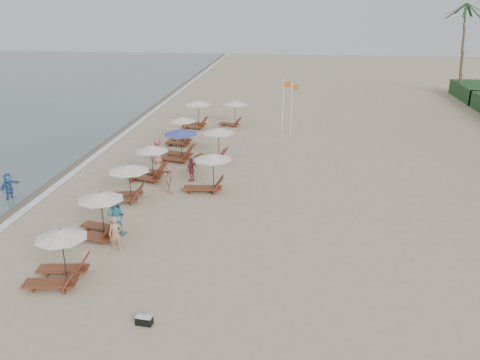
# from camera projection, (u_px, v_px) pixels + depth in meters

# --- Properties ---
(ground) EXTENTS (160.00, 160.00, 0.00)m
(ground) POSITION_uv_depth(u_px,v_px,m) (227.00, 245.00, 22.80)
(ground) COLOR tan
(ground) RESTS_ON ground
(wet_sand_band) EXTENTS (3.20, 140.00, 0.01)m
(wet_sand_band) POSITION_uv_depth(u_px,v_px,m) (64.00, 165.00, 33.49)
(wet_sand_band) COLOR #6B5E4C
(wet_sand_band) RESTS_ON ground
(foam_line) EXTENTS (0.50, 140.00, 0.02)m
(foam_line) POSITION_uv_depth(u_px,v_px,m) (82.00, 166.00, 33.35)
(foam_line) COLOR white
(foam_line) RESTS_ON ground
(lounger_station_0) EXTENTS (2.54, 2.11, 2.30)m
(lounger_station_0) POSITION_uv_depth(u_px,v_px,m) (58.00, 259.00, 19.47)
(lounger_station_0) COLOR brown
(lounger_station_0) RESTS_ON ground
(lounger_station_1) EXTENTS (2.54, 2.21, 2.24)m
(lounger_station_1) POSITION_uv_depth(u_px,v_px,m) (98.00, 215.00, 23.20)
(lounger_station_1) COLOR brown
(lounger_station_1) RESTS_ON ground
(lounger_station_2) EXTENTS (2.48, 2.30, 2.08)m
(lounger_station_2) POSITION_uv_depth(u_px,v_px,m) (127.00, 181.00, 27.32)
(lounger_station_2) COLOR brown
(lounger_station_2) RESTS_ON ground
(lounger_station_3) EXTENTS (2.60, 2.50, 2.14)m
(lounger_station_3) POSITION_uv_depth(u_px,v_px,m) (148.00, 164.00, 30.71)
(lounger_station_3) COLOR brown
(lounger_station_3) RESTS_ON ground
(lounger_station_4) EXTENTS (2.80, 2.46, 2.19)m
(lounger_station_4) POSITION_uv_depth(u_px,v_px,m) (178.00, 145.00, 34.23)
(lounger_station_4) COLOR brown
(lounger_station_4) RESTS_ON ground
(lounger_station_5) EXTENTS (2.39, 2.02, 2.15)m
(lounger_station_5) POSITION_uv_depth(u_px,v_px,m) (180.00, 131.00, 37.89)
(lounger_station_5) COLOR brown
(lounger_station_5) RESTS_ON ground
(lounger_station_6) EXTENTS (2.59, 2.25, 2.37)m
(lounger_station_6) POSITION_uv_depth(u_px,v_px,m) (196.00, 114.00, 42.65)
(lounger_station_6) COLOR brown
(lounger_station_6) RESTS_ON ground
(inland_station_0) EXTENTS (2.88, 2.24, 2.22)m
(inland_station_0) POSITION_uv_depth(u_px,v_px,m) (208.00, 171.00, 28.57)
(inland_station_0) COLOR brown
(inland_station_0) RESTS_ON ground
(inland_station_1) EXTENTS (2.81, 2.26, 2.22)m
(inland_station_1) POSITION_uv_depth(u_px,v_px,m) (215.00, 141.00, 34.14)
(inland_station_1) COLOR brown
(inland_station_1) RESTS_ON ground
(inland_station_2) EXTENTS (2.60, 2.24, 2.22)m
(inland_station_2) POSITION_uv_depth(u_px,v_px,m) (233.00, 110.00, 43.15)
(inland_station_2) COLOR brown
(inland_station_2) RESTS_ON ground
(beachgoer_near) EXTENTS (0.65, 0.48, 1.64)m
(beachgoer_near) POSITION_uv_depth(u_px,v_px,m) (116.00, 234.00, 21.96)
(beachgoer_near) COLOR tan
(beachgoer_near) RESTS_ON ground
(beachgoer_mid_a) EXTENTS (0.95, 0.75, 1.91)m
(beachgoer_mid_a) POSITION_uv_depth(u_px,v_px,m) (116.00, 215.00, 23.50)
(beachgoer_mid_a) COLOR teal
(beachgoer_mid_a) RESTS_ON ground
(beachgoer_mid_b) EXTENTS (0.81, 1.18, 1.68)m
(beachgoer_mid_b) POSITION_uv_depth(u_px,v_px,m) (170.00, 180.00, 28.43)
(beachgoer_mid_b) COLOR #905549
(beachgoer_mid_b) RESTS_ON ground
(beachgoer_far_a) EXTENTS (0.77, 0.95, 1.51)m
(beachgoer_far_a) POSITION_uv_depth(u_px,v_px,m) (191.00, 169.00, 30.36)
(beachgoer_far_a) COLOR #A84352
(beachgoer_far_a) RESTS_ON ground
(beachgoer_far_b) EXTENTS (0.75, 0.97, 1.75)m
(beachgoer_far_b) POSITION_uv_depth(u_px,v_px,m) (158.00, 151.00, 33.63)
(beachgoer_far_b) COLOR #B56D62
(beachgoer_far_b) RESTS_ON ground
(waterline_walker) EXTENTS (0.76, 1.48, 1.52)m
(waterline_walker) POSITION_uv_depth(u_px,v_px,m) (9.00, 186.00, 27.62)
(waterline_walker) COLOR #315B95
(waterline_walker) RESTS_ON ground
(duffel_bag) EXTENTS (0.60, 0.34, 0.32)m
(duffel_bag) POSITION_uv_depth(u_px,v_px,m) (144.00, 320.00, 17.20)
(duffel_bag) COLOR black
(duffel_bag) RESTS_ON ground
(flag_pole_near) EXTENTS (0.60, 0.08, 4.72)m
(flag_pole_near) POSITION_uv_depth(u_px,v_px,m) (283.00, 107.00, 38.70)
(flag_pole_near) COLOR silver
(flag_pole_near) RESTS_ON ground
(flag_pole_far) EXTENTS (0.60, 0.08, 4.29)m
(flag_pole_far) POSITION_uv_depth(u_px,v_px,m) (292.00, 106.00, 40.01)
(flag_pole_far) COLOR silver
(flag_pole_far) RESTS_ON ground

